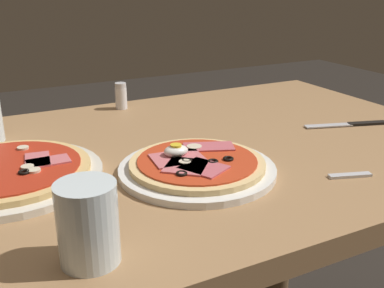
# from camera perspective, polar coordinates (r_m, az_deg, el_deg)

# --- Properties ---
(dining_table) EXTENTS (1.17, 0.78, 0.76)m
(dining_table) POSITION_cam_1_polar(r_m,az_deg,el_deg) (0.98, 0.02, -7.22)
(dining_table) COLOR #9E754C
(dining_table) RESTS_ON ground
(pizza_foreground) EXTENTS (0.27, 0.27, 0.05)m
(pizza_foreground) POSITION_cam_1_polar(r_m,az_deg,el_deg) (0.80, 0.58, -2.75)
(pizza_foreground) COLOR white
(pizza_foreground) RESTS_ON dining_table
(pizza_across_left) EXTENTS (0.31, 0.31, 0.03)m
(pizza_across_left) POSITION_cam_1_polar(r_m,az_deg,el_deg) (0.84, -21.67, -3.30)
(pizza_across_left) COLOR silver
(pizza_across_left) RESTS_ON dining_table
(water_glass_near) EXTENTS (0.07, 0.07, 0.10)m
(water_glass_near) POSITION_cam_1_polar(r_m,az_deg,el_deg) (0.57, -12.66, -10.16)
(water_glass_near) COLOR silver
(water_glass_near) RESTS_ON dining_table
(fork) EXTENTS (0.15, 0.06, 0.00)m
(fork) POSITION_cam_1_polar(r_m,az_deg,el_deg) (0.85, 20.61, -3.52)
(fork) COLOR silver
(fork) RESTS_ON dining_table
(knife) EXTENTS (0.19, 0.08, 0.01)m
(knife) POSITION_cam_1_polar(r_m,az_deg,el_deg) (1.12, 19.09, 2.32)
(knife) COLOR silver
(knife) RESTS_ON dining_table
(salt_shaker) EXTENTS (0.03, 0.03, 0.07)m
(salt_shaker) POSITION_cam_1_polar(r_m,az_deg,el_deg) (1.20, -8.75, 5.87)
(salt_shaker) COLOR white
(salt_shaker) RESTS_ON dining_table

